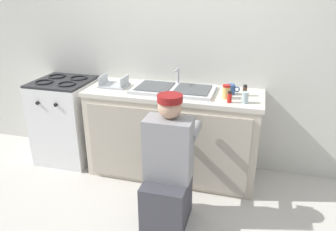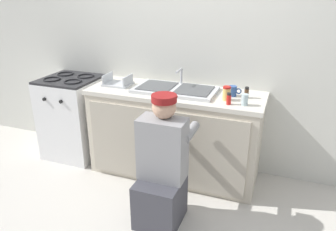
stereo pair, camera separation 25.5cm
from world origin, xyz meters
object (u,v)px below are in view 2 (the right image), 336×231
(spice_bottle_red, at_px, (229,99))
(condiment_jar, at_px, (227,93))
(dish_rack_tray, at_px, (118,83))
(stove_range, at_px, (74,117))
(spice_bottle_pepper, at_px, (247,93))
(plumber_person, at_px, (162,172))
(sink_double_basin, at_px, (175,89))
(coffee_mug, at_px, (233,91))
(water_glass, at_px, (245,100))

(spice_bottle_red, bearing_deg, condiment_jar, 111.00)
(spice_bottle_red, distance_m, dish_rack_tray, 1.20)
(stove_range, distance_m, dish_rack_tray, 0.78)
(spice_bottle_red, height_order, condiment_jar, condiment_jar)
(spice_bottle_red, relative_size, condiment_jar, 0.82)
(spice_bottle_pepper, bearing_deg, plumber_person, -124.32)
(sink_double_basin, height_order, coffee_mug, sink_double_basin)
(stove_range, relative_size, spice_bottle_red, 8.95)
(condiment_jar, bearing_deg, spice_bottle_pepper, 37.60)
(stove_range, bearing_deg, sink_double_basin, 0.10)
(water_glass, height_order, dish_rack_tray, dish_rack_tray)
(stove_range, relative_size, condiment_jar, 7.34)
(stove_range, bearing_deg, spice_bottle_pepper, 1.10)
(spice_bottle_pepper, bearing_deg, water_glass, -86.43)
(plumber_person, height_order, spice_bottle_pepper, plumber_person)
(stove_range, height_order, spice_bottle_red, spice_bottle_red)
(spice_bottle_red, bearing_deg, sink_double_basin, 160.75)
(stove_range, distance_m, plumber_person, 1.58)
(dish_rack_tray, bearing_deg, condiment_jar, -3.72)
(plumber_person, xyz_separation_m, coffee_mug, (0.40, 0.80, 0.50))
(spice_bottle_red, xyz_separation_m, dish_rack_tray, (-1.19, 0.18, -0.03))
(sink_double_basin, distance_m, spice_bottle_red, 0.60)
(stove_range, height_order, coffee_mug, coffee_mug)
(water_glass, bearing_deg, spice_bottle_red, -167.94)
(stove_range, relative_size, water_glass, 9.40)
(plumber_person, xyz_separation_m, spice_bottle_red, (0.41, 0.55, 0.50))
(plumber_person, xyz_separation_m, water_glass, (0.55, 0.58, 0.50))
(stove_range, bearing_deg, spice_bottle_red, -6.14)
(stove_range, distance_m, coffee_mug, 1.86)
(spice_bottle_red, relative_size, spice_bottle_pepper, 1.00)
(spice_bottle_red, distance_m, coffee_mug, 0.25)
(plumber_person, bearing_deg, sink_double_basin, 101.29)
(stove_range, xyz_separation_m, condiment_jar, (1.76, -0.09, 0.51))
(sink_double_basin, distance_m, condiment_jar, 0.53)
(coffee_mug, bearing_deg, water_glass, -56.87)
(water_glass, relative_size, coffee_mug, 0.79)
(water_glass, relative_size, dish_rack_tray, 0.36)
(water_glass, bearing_deg, stove_range, 175.10)
(spice_bottle_pepper, bearing_deg, coffee_mug, 173.58)
(water_glass, xyz_separation_m, spice_bottle_pepper, (-0.01, 0.20, 0.00))
(condiment_jar, height_order, spice_bottle_pepper, condiment_jar)
(coffee_mug, xyz_separation_m, spice_bottle_pepper, (0.13, -0.01, 0.00))
(sink_double_basin, xyz_separation_m, dish_rack_tray, (-0.63, -0.01, 0.01))
(condiment_jar, height_order, water_glass, condiment_jar)
(spice_bottle_red, xyz_separation_m, water_glass, (0.13, 0.03, -0.00))
(spice_bottle_pepper, relative_size, dish_rack_tray, 0.37)
(water_glass, bearing_deg, dish_rack_tray, 173.36)
(plumber_person, bearing_deg, spice_bottle_red, 53.03)
(plumber_person, height_order, spice_bottle_red, plumber_person)
(condiment_jar, bearing_deg, water_glass, -24.59)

